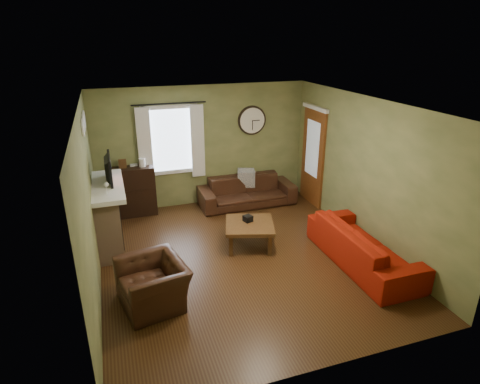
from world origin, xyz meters
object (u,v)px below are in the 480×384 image
object	(u,v)px
bookshelf	(134,191)
sofa_brown	(247,191)
coffee_table	(249,235)
sofa_red	(363,245)
armchair	(153,283)

from	to	relation	value
bookshelf	sofa_brown	xyz separation A→B (m)	(2.42, -0.23, -0.21)
sofa_brown	coffee_table	bearing A→B (deg)	-108.04
bookshelf	coffee_table	xyz separation A→B (m)	(1.83, -2.04, -0.30)
sofa_red	coffee_table	xyz separation A→B (m)	(-1.58, 1.14, -0.10)
bookshelf	sofa_brown	size ratio (longest dim) A/B	0.49
bookshelf	sofa_red	world-z (taller)	bookshelf
sofa_red	coffee_table	size ratio (longest dim) A/B	2.69
bookshelf	armchair	size ratio (longest dim) A/B	1.07
armchair	coffee_table	distance (m)	2.15
bookshelf	sofa_red	bearing A→B (deg)	-43.04
bookshelf	sofa_brown	bearing A→B (deg)	-5.35
armchair	sofa_red	bearing A→B (deg)	77.95
sofa_red	sofa_brown	bearing A→B (deg)	18.49
sofa_brown	coffee_table	world-z (taller)	sofa_brown
sofa_brown	armchair	xyz separation A→B (m)	(-2.43, -2.93, 0.01)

